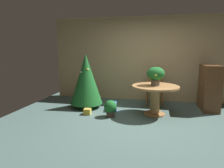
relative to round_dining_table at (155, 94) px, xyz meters
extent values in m
plane|color=#4C6660|center=(-0.25, -0.77, -0.52)|extent=(6.60, 6.60, 0.00)
cube|color=tan|center=(-0.25, 1.43, 0.78)|extent=(6.00, 0.10, 2.60)
cylinder|color=#B27F4C|center=(0.00, 0.00, -0.50)|extent=(0.51, 0.51, 0.04)
cylinder|color=#B27F4C|center=(0.00, 0.00, -0.16)|extent=(0.24, 0.24, 0.64)
cylinder|color=#B27F4C|center=(0.00, 0.00, 0.18)|extent=(1.13, 1.13, 0.05)
cylinder|color=#665B51|center=(-0.01, 0.03, 0.28)|extent=(0.21, 0.21, 0.14)
ellipsoid|color=#1E6628|center=(-0.01, 0.03, 0.50)|extent=(0.43, 0.43, 0.32)
sphere|color=#EAD14C|center=(0.00, -0.15, 0.49)|extent=(0.08, 0.08, 0.08)
sphere|color=#EAD14C|center=(-0.05, 0.19, 0.53)|extent=(0.07, 0.07, 0.07)
cylinder|color=brown|center=(0.21, 0.72, -0.30)|extent=(0.04, 0.04, 0.44)
cylinder|color=brown|center=(-0.21, 0.72, -0.30)|extent=(0.04, 0.04, 0.44)
cylinder|color=brown|center=(0.21, 1.11, -0.30)|extent=(0.04, 0.04, 0.44)
cylinder|color=brown|center=(-0.21, 1.11, -0.30)|extent=(0.04, 0.04, 0.44)
cube|color=brown|center=(0.00, 0.91, -0.06)|extent=(0.47, 0.43, 0.05)
cube|color=brown|center=(0.00, 1.10, 0.23)|extent=(0.43, 0.05, 0.52)
cylinder|color=brown|center=(-1.86, 0.26, -0.47)|extent=(0.10, 0.10, 0.11)
cone|color=#1E6628|center=(-1.86, 0.26, 0.27)|extent=(0.88, 0.88, 1.36)
sphere|color=red|center=(-1.94, 0.38, 0.49)|extent=(0.04, 0.04, 0.04)
sphere|color=red|center=(-2.06, 0.20, 0.24)|extent=(0.05, 0.05, 0.05)
sphere|color=silver|center=(-1.99, 0.37, 0.37)|extent=(0.06, 0.06, 0.06)
sphere|color=silver|center=(-1.96, 0.28, 0.59)|extent=(0.04, 0.04, 0.04)
sphere|color=silver|center=(-1.95, 0.14, 0.47)|extent=(0.06, 0.06, 0.06)
sphere|color=gold|center=(-1.78, 0.17, 0.55)|extent=(0.07, 0.07, 0.07)
cube|color=gold|center=(-1.63, -0.33, -0.45)|extent=(0.18, 0.17, 0.14)
cube|color=silver|center=(-1.63, -0.33, -0.45)|extent=(0.17, 0.04, 0.14)
cube|color=#1E569E|center=(-1.07, 0.12, -0.41)|extent=(0.23, 0.32, 0.22)
cube|color=silver|center=(-1.07, 0.12, -0.41)|extent=(0.19, 0.06, 0.22)
cube|color=brown|center=(1.41, 0.73, 0.07)|extent=(0.40, 0.82, 1.20)
sphere|color=#B29338|center=(1.19, 0.73, 0.13)|extent=(0.04, 0.04, 0.04)
cylinder|color=#4C382D|center=(-1.04, -0.39, -0.46)|extent=(0.19, 0.19, 0.13)
sphere|color=#1E6628|center=(-1.04, -0.39, -0.27)|extent=(0.31, 0.31, 0.31)
camera|label=1|loc=(-0.07, -4.74, 1.04)|focal=31.11mm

